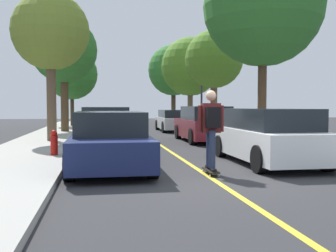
{
  "coord_description": "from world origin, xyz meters",
  "views": [
    {
      "loc": [
        -2.29,
        -8.27,
        1.52
      ],
      "look_at": [
        0.03,
        5.62,
        0.81
      ],
      "focal_mm": 43.5,
      "sensor_mm": 36.0,
      "label": 1
    }
  ],
  "objects_px": {
    "skateboarder": "(211,125)",
    "street_tree_left_far": "(72,74)",
    "parked_car_left_near": "(106,127)",
    "street_tree_right_near": "(214,60)",
    "parked_car_right_near": "(204,124)",
    "fire_hydrant": "(54,143)",
    "streetlamp": "(202,81)",
    "parked_car_right_nearest": "(268,136)",
    "street_tree_left_near": "(64,51)",
    "parked_car_left_nearest": "(110,141)",
    "parked_car_right_far": "(174,120)",
    "skateboard": "(211,170)",
    "street_tree_right_farthest": "(173,70)",
    "street_tree_left_nearest": "(51,32)",
    "street_tree_right_nearest": "(263,7)",
    "street_tree_right_far": "(190,67)"
  },
  "relations": [
    {
      "from": "parked_car_right_nearest",
      "to": "streetlamp",
      "type": "bearing_deg",
      "value": 82.88
    },
    {
      "from": "parked_car_right_near",
      "to": "street_tree_right_near",
      "type": "xyz_separation_m",
      "value": [
        2.1,
        5.91,
        3.42
      ]
    },
    {
      "from": "parked_car_right_nearest",
      "to": "street_tree_right_near",
      "type": "relative_size",
      "value": 0.77
    },
    {
      "from": "skateboarder",
      "to": "streetlamp",
      "type": "bearing_deg",
      "value": 76.54
    },
    {
      "from": "fire_hydrant",
      "to": "street_tree_right_far",
      "type": "bearing_deg",
      "value": 65.69
    },
    {
      "from": "street_tree_right_far",
      "to": "fire_hydrant",
      "type": "relative_size",
      "value": 9.01
    },
    {
      "from": "street_tree_right_near",
      "to": "streetlamp",
      "type": "xyz_separation_m",
      "value": [
        -0.35,
        1.47,
        -1.11
      ]
    },
    {
      "from": "parked_car_right_far",
      "to": "fire_hydrant",
      "type": "bearing_deg",
      "value": -114.96
    },
    {
      "from": "street_tree_right_far",
      "to": "street_tree_left_far",
      "type": "bearing_deg",
      "value": -178.77
    },
    {
      "from": "street_tree_left_far",
      "to": "street_tree_right_nearest",
      "type": "bearing_deg",
      "value": -57.45
    },
    {
      "from": "skateboard",
      "to": "street_tree_left_near",
      "type": "bearing_deg",
      "value": 107.07
    },
    {
      "from": "fire_hydrant",
      "to": "parked_car_right_near",
      "type": "bearing_deg",
      "value": 41.66
    },
    {
      "from": "skateboard",
      "to": "street_tree_left_nearest",
      "type": "bearing_deg",
      "value": 118.55
    },
    {
      "from": "skateboarder",
      "to": "street_tree_left_near",
      "type": "bearing_deg",
      "value": 107.03
    },
    {
      "from": "parked_car_left_nearest",
      "to": "skateboarder",
      "type": "height_order",
      "value": "skateboarder"
    },
    {
      "from": "parked_car_left_near",
      "to": "street_tree_right_farthest",
      "type": "bearing_deg",
      "value": 72.95
    },
    {
      "from": "parked_car_right_far",
      "to": "street_tree_right_nearest",
      "type": "xyz_separation_m",
      "value": [
        2.1,
        -8.21,
        4.83
      ]
    },
    {
      "from": "parked_car_right_far",
      "to": "street_tree_left_near",
      "type": "xyz_separation_m",
      "value": [
        -6.23,
        -1.18,
        3.83
      ]
    },
    {
      "from": "parked_car_left_near",
      "to": "street_tree_right_near",
      "type": "relative_size",
      "value": 0.78
    },
    {
      "from": "parked_car_left_nearest",
      "to": "streetlamp",
      "type": "xyz_separation_m",
      "value": [
        5.87,
        14.19,
        2.36
      ]
    },
    {
      "from": "skateboarder",
      "to": "street_tree_left_far",
      "type": "bearing_deg",
      "value": 102.08
    },
    {
      "from": "fire_hydrant",
      "to": "skateboard",
      "type": "distance_m",
      "value": 4.79
    },
    {
      "from": "parked_car_left_nearest",
      "to": "parked_car_right_far",
      "type": "relative_size",
      "value": 1.04
    },
    {
      "from": "street_tree_right_near",
      "to": "skateboarder",
      "type": "xyz_separation_m",
      "value": [
        -4.05,
        -13.98,
        -3.05
      ]
    },
    {
      "from": "parked_car_right_far",
      "to": "street_tree_left_nearest",
      "type": "height_order",
      "value": "street_tree_left_nearest"
    },
    {
      "from": "street_tree_left_nearest",
      "to": "street_tree_right_farthest",
      "type": "bearing_deg",
      "value": 66.4
    },
    {
      "from": "street_tree_right_near",
      "to": "skateboard",
      "type": "relative_size",
      "value": 6.72
    },
    {
      "from": "street_tree_right_near",
      "to": "skateboard",
      "type": "bearing_deg",
      "value": -106.18
    },
    {
      "from": "parked_car_right_nearest",
      "to": "street_tree_right_far",
      "type": "height_order",
      "value": "street_tree_right_far"
    },
    {
      "from": "skateboard",
      "to": "street_tree_right_farthest",
      "type": "bearing_deg",
      "value": 81.45
    },
    {
      "from": "parked_car_left_near",
      "to": "skateboarder",
      "type": "xyz_separation_m",
      "value": [
        2.18,
        -6.67,
        0.38
      ]
    },
    {
      "from": "fire_hydrant",
      "to": "streetlamp",
      "type": "relative_size",
      "value": 0.14
    },
    {
      "from": "street_tree_right_nearest",
      "to": "parked_car_left_near",
      "type": "bearing_deg",
      "value": -177.49
    },
    {
      "from": "parked_car_left_nearest",
      "to": "fire_hydrant",
      "type": "bearing_deg",
      "value": 129.63
    },
    {
      "from": "street_tree_right_far",
      "to": "street_tree_right_near",
      "type": "bearing_deg",
      "value": -90.0
    },
    {
      "from": "fire_hydrant",
      "to": "streetlamp",
      "type": "height_order",
      "value": "streetlamp"
    },
    {
      "from": "parked_car_left_nearest",
      "to": "street_tree_left_nearest",
      "type": "height_order",
      "value": "street_tree_left_nearest"
    },
    {
      "from": "street_tree_right_far",
      "to": "fire_hydrant",
      "type": "height_order",
      "value": "street_tree_right_far"
    },
    {
      "from": "parked_car_right_near",
      "to": "streetlamp",
      "type": "height_order",
      "value": "streetlamp"
    },
    {
      "from": "street_tree_right_near",
      "to": "street_tree_right_farthest",
      "type": "bearing_deg",
      "value": 90.0
    },
    {
      "from": "parked_car_left_nearest",
      "to": "street_tree_right_farthest",
      "type": "bearing_deg",
      "value": 76.39
    },
    {
      "from": "parked_car_right_nearest",
      "to": "street_tree_left_near",
      "type": "xyz_separation_m",
      "value": [
        -6.23,
        12.54,
        3.75
      ]
    },
    {
      "from": "street_tree_left_nearest",
      "to": "streetlamp",
      "type": "xyz_separation_m",
      "value": [
        7.98,
        7.55,
        -1.34
      ]
    },
    {
      "from": "parked_car_left_nearest",
      "to": "street_tree_right_far",
      "type": "relative_size",
      "value": 0.69
    },
    {
      "from": "street_tree_left_near",
      "to": "skateboarder",
      "type": "xyz_separation_m",
      "value": [
        4.28,
        -13.98,
        -3.38
      ]
    },
    {
      "from": "street_tree_right_nearest",
      "to": "skateboard",
      "type": "height_order",
      "value": "street_tree_right_nearest"
    },
    {
      "from": "street_tree_left_far",
      "to": "fire_hydrant",
      "type": "xyz_separation_m",
      "value": [
        0.6,
        -16.92,
        -3.18
      ]
    },
    {
      "from": "street_tree_left_far",
      "to": "street_tree_right_far",
      "type": "relative_size",
      "value": 0.84
    },
    {
      "from": "street_tree_left_near",
      "to": "street_tree_right_farthest",
      "type": "relative_size",
      "value": 0.91
    },
    {
      "from": "parked_car_right_far",
      "to": "street_tree_left_nearest",
      "type": "bearing_deg",
      "value": -130.65
    }
  ]
}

